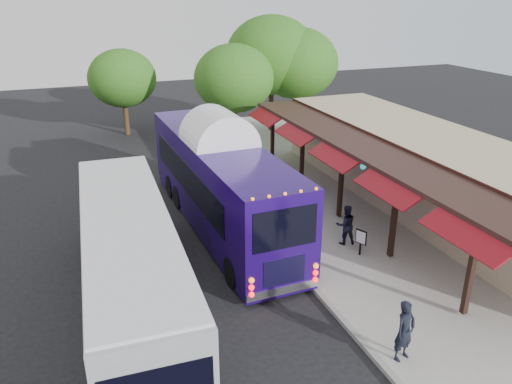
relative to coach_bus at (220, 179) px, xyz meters
name	(u,v)px	position (x,y,z in m)	size (l,w,h in m)	color
ground	(302,279)	(1.45, -5.40, -2.24)	(90.00, 90.00, 0.00)	black
sidewalk	(361,214)	(6.45, -1.40, -2.17)	(10.00, 40.00, 0.15)	#9E9B93
curb	(264,231)	(1.50, -1.40, -2.17)	(0.20, 40.00, 0.16)	gray
station_shelter	(425,170)	(9.83, -1.40, -0.40)	(8.15, 20.00, 3.60)	tan
coach_bus	(220,179)	(0.00, 0.00, 0.00)	(3.19, 13.15, 4.18)	#1E0757
city_bus	(130,259)	(-4.56, -4.99, -0.41)	(3.15, 12.46, 3.32)	gray
ped_a	(405,331)	(2.14, -10.40, -1.17)	(0.67, 0.44, 1.85)	black
ped_b	(346,225)	(4.15, -3.76, -1.25)	(0.82, 0.64, 1.69)	black
ped_c	(261,183)	(2.65, 1.88, -1.23)	(1.02, 0.42, 1.74)	black
ped_d	(248,145)	(4.37, 8.49, -1.33)	(0.98, 0.57, 1.52)	black
sign_board	(361,238)	(4.22, -4.82, -1.36)	(0.24, 0.46, 1.08)	black
tree_left	(234,78)	(4.66, 11.87, 2.25)	(5.26, 5.26, 6.73)	#382314
tree_mid	(272,55)	(8.26, 14.17, 3.32)	(6.52, 6.52, 8.34)	#382314
tree_right	(297,63)	(9.87, 13.35, 2.78)	(5.89, 5.89, 7.54)	#382314
tree_far	(122,78)	(-1.91, 17.16, 1.84)	(4.78, 4.78, 6.13)	#382314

